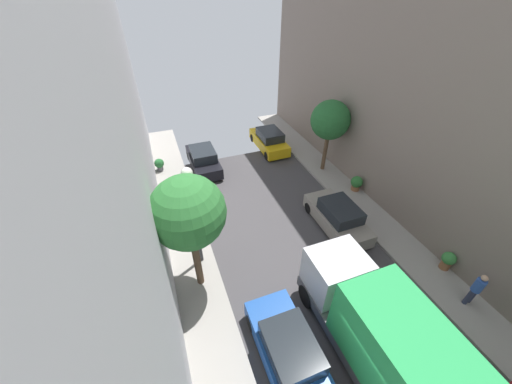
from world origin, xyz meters
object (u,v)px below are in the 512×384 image
at_px(parked_car_left_2, 289,352).
at_px(street_tree_1, 330,120).
at_px(potted_plant_0, 448,260).
at_px(parked_car_right_3, 338,217).
at_px(potted_plant_1, 159,164).
at_px(potted_plant_2, 357,183).
at_px(parked_car_left_3, 203,160).
at_px(pedestrian, 476,289).
at_px(street_tree_2, 188,213).
at_px(delivery_truck, 381,336).
at_px(lamp_post, 192,204).
at_px(parked_car_right_4, 269,140).

bearing_deg(parked_car_left_2, street_tree_1, 53.63).
bearing_deg(potted_plant_0, parked_car_right_3, 126.20).
distance_m(potted_plant_1, potted_plant_2, 13.05).
height_order(parked_car_left_3, pedestrian, pedestrian).
bearing_deg(street_tree_2, potted_plant_0, -16.80).
relative_size(street_tree_2, potted_plant_1, 6.30).
height_order(delivery_truck, pedestrian, delivery_truck).
bearing_deg(lamp_post, parked_car_right_4, 51.57).
height_order(parked_car_left_3, street_tree_1, street_tree_1).
bearing_deg(potted_plant_1, pedestrian, -53.81).
relative_size(parked_car_left_3, parked_car_right_3, 1.00).
distance_m(parked_car_right_4, delivery_truck, 15.90).
bearing_deg(parked_car_right_4, parked_car_left_2, -110.25).
xyz_separation_m(parked_car_left_3, pedestrian, (7.89, -14.18, 0.35)).
bearing_deg(pedestrian, potted_plant_0, 70.61).
relative_size(pedestrian, potted_plant_0, 1.81).
bearing_deg(street_tree_2, parked_car_left_2, -62.73).
relative_size(pedestrian, street_tree_2, 0.32).
relative_size(parked_car_left_3, street_tree_1, 0.87).
bearing_deg(parked_car_right_4, potted_plant_1, -176.93).
height_order(street_tree_1, potted_plant_2, street_tree_1).
bearing_deg(potted_plant_2, delivery_truck, -123.27).
xyz_separation_m(parked_car_right_3, potted_plant_0, (3.07, -4.19, -0.03)).
relative_size(parked_car_right_3, delivery_truck, 0.64).
height_order(parked_car_right_3, lamp_post, lamp_post).
distance_m(street_tree_1, potted_plant_2, 4.22).
distance_m(parked_car_right_3, pedestrian, 6.35).
height_order(parked_car_right_3, potted_plant_1, parked_car_right_3).
relative_size(parked_car_right_3, potted_plant_2, 4.41).
bearing_deg(potted_plant_0, delivery_truck, -160.53).
xyz_separation_m(delivery_truck, potted_plant_1, (-5.63, 15.18, -1.15)).
relative_size(parked_car_left_2, parked_car_left_3, 1.00).
relative_size(street_tree_2, potted_plant_0, 5.74).
bearing_deg(lamp_post, potted_plant_1, 96.70).
bearing_deg(street_tree_2, parked_car_right_4, 53.79).
bearing_deg(street_tree_1, parked_car_left_2, -126.37).
height_order(parked_car_right_3, pedestrian, pedestrian).
height_order(parked_car_left_2, lamp_post, lamp_post).
distance_m(parked_car_right_3, potted_plant_1, 12.23).
xyz_separation_m(parked_car_left_3, parked_car_right_3, (5.40, -8.35, 0.00)).
height_order(parked_car_right_4, potted_plant_0, parked_car_right_4).
distance_m(parked_car_left_2, street_tree_2, 5.91).
distance_m(parked_car_right_4, lamp_post, 12.09).
distance_m(delivery_truck, potted_plant_1, 16.24).
bearing_deg(pedestrian, potted_plant_1, 126.19).
distance_m(delivery_truck, street_tree_2, 7.57).
distance_m(street_tree_1, potted_plant_1, 11.66).
relative_size(parked_car_left_3, parked_car_right_4, 1.00).
distance_m(delivery_truck, pedestrian, 5.25).
height_order(potted_plant_1, lamp_post, lamp_post).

